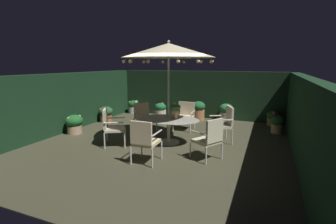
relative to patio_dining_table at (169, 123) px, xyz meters
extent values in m
cube|color=#42402D|center=(-0.15, -0.06, -0.59)|extent=(7.42, 7.96, 0.02)
cube|color=#19301C|center=(-0.15, 3.78, 0.39)|extent=(7.42, 0.30, 1.94)
cube|color=#16331C|center=(-3.71, -0.06, 0.39)|extent=(0.30, 7.96, 1.94)
cube|color=#17341F|center=(3.41, -0.06, 0.39)|extent=(0.30, 7.96, 1.94)
cylinder|color=silver|center=(0.00, 0.00, -0.56)|extent=(0.63, 0.63, 0.03)
cylinder|color=silver|center=(0.00, 0.00, -0.24)|extent=(0.09, 0.09, 0.68)
ellipsoid|color=#B1B0A0|center=(0.00, 0.00, 0.12)|extent=(1.79, 1.24, 0.03)
cylinder|color=silver|center=(0.00, 0.00, 0.69)|extent=(0.06, 0.06, 2.54)
cone|color=beige|center=(0.00, 0.00, 2.02)|extent=(2.56, 2.56, 0.38)
sphere|color=silver|center=(0.00, 0.00, 2.25)|extent=(0.07, 0.07, 0.07)
sphere|color=#F9DB8C|center=(1.20, -0.05, 1.72)|extent=(0.09, 0.09, 0.09)
sphere|color=#F9DB8C|center=(1.03, 0.62, 1.72)|extent=(0.09, 0.09, 0.09)
sphere|color=#F9DB8C|center=(0.65, 1.01, 1.72)|extent=(0.09, 0.09, 0.09)
sphere|color=#F9DB8C|center=(0.03, 1.20, 1.72)|extent=(0.09, 0.09, 0.09)
sphere|color=#F9DB8C|center=(-0.62, 1.03, 1.72)|extent=(0.09, 0.09, 0.09)
sphere|color=#F9DB8C|center=(-1.06, 0.57, 1.72)|extent=(0.09, 0.09, 0.09)
sphere|color=#F9DB8C|center=(-1.20, -0.02, 1.72)|extent=(0.09, 0.09, 0.09)
sphere|color=#F9DB8C|center=(-1.05, -0.60, 1.72)|extent=(0.09, 0.09, 0.09)
sphere|color=#F9DB8C|center=(-0.56, -1.07, 1.72)|extent=(0.09, 0.09, 0.09)
sphere|color=#F9DB8C|center=(-0.02, -1.20, 1.72)|extent=(0.09, 0.09, 0.09)
sphere|color=#F9DB8C|center=(0.65, -1.02, 1.72)|extent=(0.09, 0.09, 0.09)
sphere|color=#F9DB8C|center=(1.01, -0.65, 1.72)|extent=(0.09, 0.09, 0.09)
cylinder|color=tan|center=(0.18, 0.05, 0.20)|extent=(0.13, 0.13, 0.13)
cylinder|color=tan|center=(0.18, 0.05, 0.33)|extent=(0.28, 0.28, 0.13)
ellipsoid|color=#346F37|center=(0.18, 0.05, 0.47)|extent=(0.31, 0.31, 0.18)
sphere|color=yellow|center=(0.18, 0.05, 0.54)|extent=(0.11, 0.11, 0.11)
cylinder|color=silver|center=(0.27, 1.23, -0.38)|extent=(0.04, 0.04, 0.40)
cylinder|color=silver|center=(-0.33, 1.21, -0.38)|extent=(0.04, 0.04, 0.40)
cylinder|color=silver|center=(0.26, 1.80, -0.38)|extent=(0.04, 0.04, 0.40)
cylinder|color=silver|center=(-0.34, 1.78, -0.38)|extent=(0.04, 0.04, 0.40)
cube|color=beige|center=(-0.03, 1.50, -0.14)|extent=(0.60, 0.57, 0.07)
cube|color=beige|center=(-0.04, 1.78, 0.13)|extent=(0.57, 0.07, 0.47)
cylinder|color=silver|center=(0.26, 1.51, 0.06)|extent=(0.05, 0.55, 0.04)
cylinder|color=silver|center=(-0.33, 1.50, 0.06)|extent=(0.05, 0.55, 0.04)
cylinder|color=silver|center=(-0.81, 0.95, -0.38)|extent=(0.04, 0.04, 0.41)
cylinder|color=silver|center=(-1.15, 0.49, -0.38)|extent=(0.04, 0.04, 0.41)
cylinder|color=silver|center=(-1.28, 1.29, -0.38)|extent=(0.04, 0.04, 0.41)
cylinder|color=silver|center=(-1.61, 0.83, -0.38)|extent=(0.04, 0.04, 0.41)
cube|color=beige|center=(-1.21, 0.89, -0.14)|extent=(0.78, 0.78, 0.07)
cube|color=beige|center=(-1.44, 1.05, 0.12)|extent=(0.37, 0.47, 0.45)
cylinder|color=silver|center=(-1.05, 1.12, 0.08)|extent=(0.47, 0.35, 0.04)
cylinder|color=silver|center=(-1.38, 0.66, 0.08)|extent=(0.47, 0.35, 0.04)
cylinder|color=silver|center=(-1.23, -0.35, -0.36)|extent=(0.04, 0.04, 0.43)
cylinder|color=silver|center=(-0.92, -0.88, -0.36)|extent=(0.04, 0.04, 0.43)
cylinder|color=silver|center=(-1.69, -0.61, -0.36)|extent=(0.04, 0.04, 0.43)
cylinder|color=silver|center=(-1.39, -1.14, -0.36)|extent=(0.04, 0.04, 0.43)
cube|color=beige|center=(-1.31, -0.75, -0.11)|extent=(0.75, 0.78, 0.07)
cube|color=beige|center=(-1.53, -0.87, 0.19)|extent=(0.34, 0.54, 0.53)
cylinder|color=silver|center=(-1.46, -0.48, 0.13)|extent=(0.46, 0.28, 0.04)
cylinder|color=silver|center=(-1.15, -1.01, 0.13)|extent=(0.46, 0.28, 0.04)
cylinder|color=silver|center=(-0.21, -1.23, -0.36)|extent=(0.04, 0.04, 0.44)
cylinder|color=silver|center=(0.31, -1.21, -0.36)|extent=(0.04, 0.04, 0.44)
cylinder|color=silver|center=(-0.19, -1.79, -0.36)|extent=(0.04, 0.04, 0.44)
cylinder|color=silver|center=(0.33, -1.77, -0.36)|extent=(0.04, 0.04, 0.44)
cube|color=beige|center=(0.06, -1.50, -0.11)|extent=(0.54, 0.57, 0.07)
cube|color=beige|center=(0.07, -1.77, 0.19)|extent=(0.51, 0.08, 0.52)
cylinder|color=silver|center=(-0.20, -1.51, 0.14)|extent=(0.06, 0.54, 0.04)
cylinder|color=silver|center=(0.32, -1.49, 0.14)|extent=(0.06, 0.54, 0.04)
cylinder|color=silver|center=(0.92, -0.87, -0.38)|extent=(0.04, 0.04, 0.40)
cylinder|color=silver|center=(1.20, -0.41, -0.38)|extent=(0.04, 0.04, 0.40)
cylinder|color=silver|center=(1.38, -1.14, -0.38)|extent=(0.04, 0.04, 0.40)
cylinder|color=silver|center=(1.65, -0.68, -0.38)|extent=(0.04, 0.04, 0.40)
cube|color=beige|center=(1.29, -0.78, -0.14)|extent=(0.72, 0.72, 0.07)
cube|color=beige|center=(1.51, -0.91, 0.16)|extent=(0.32, 0.47, 0.54)
cylinder|color=silver|center=(1.15, -1.00, 0.10)|extent=(0.46, 0.29, 0.04)
cylinder|color=silver|center=(1.43, -0.55, 0.10)|extent=(0.46, 0.29, 0.04)
cylinder|color=silver|center=(1.24, 0.26, -0.35)|extent=(0.04, 0.04, 0.45)
cylinder|color=silver|center=(0.99, 0.80, -0.35)|extent=(0.04, 0.04, 0.45)
cylinder|color=silver|center=(1.73, 0.49, -0.35)|extent=(0.04, 0.04, 0.45)
cylinder|color=silver|center=(1.48, 1.03, -0.35)|extent=(0.04, 0.04, 0.45)
cube|color=beige|center=(1.36, 0.64, -0.10)|extent=(0.73, 0.75, 0.07)
cube|color=beige|center=(1.59, 0.76, 0.20)|extent=(0.30, 0.54, 0.52)
cylinder|color=silver|center=(1.49, 0.38, 0.14)|extent=(0.48, 0.26, 0.04)
cylinder|color=silver|center=(1.23, 0.91, 0.14)|extent=(0.48, 0.26, 0.04)
cylinder|color=beige|center=(1.07, 3.42, -0.40)|extent=(0.47, 0.47, 0.35)
ellipsoid|color=#2A6838|center=(1.07, 3.42, -0.08)|extent=(0.54, 0.54, 0.38)
sphere|color=#DA4E61|center=(1.26, 3.45, 0.00)|extent=(0.10, 0.10, 0.10)
sphere|color=#D9487B|center=(1.00, 3.55, -0.02)|extent=(0.09, 0.09, 0.09)
sphere|color=#E3496F|center=(0.97, 3.32, 0.00)|extent=(0.07, 0.07, 0.07)
cylinder|color=beige|center=(-1.66, 3.17, -0.43)|extent=(0.47, 0.47, 0.29)
ellipsoid|color=#1A6532|center=(-1.66, 3.17, -0.16)|extent=(0.48, 0.48, 0.34)
sphere|color=#BF3284|center=(-1.54, 3.14, -0.09)|extent=(0.06, 0.06, 0.06)
sphere|color=#B54384|center=(-1.66, 3.37, -0.04)|extent=(0.10, 0.10, 0.10)
sphere|color=#BA3677|center=(-1.85, 3.13, -0.06)|extent=(0.06, 0.06, 0.06)
sphere|color=#B82D7D|center=(-1.68, 3.01, -0.07)|extent=(0.10, 0.10, 0.10)
cylinder|color=#AD6F45|center=(0.01, 3.16, -0.37)|extent=(0.50, 0.50, 0.42)
ellipsoid|color=#1F592F|center=(0.01, 3.16, -0.01)|extent=(0.55, 0.55, 0.39)
sphere|color=#EC486E|center=(0.20, 3.14, 0.01)|extent=(0.10, 0.10, 0.10)
sphere|color=#D25069|center=(-0.08, 3.30, 0.12)|extent=(0.07, 0.07, 0.07)
sphere|color=#EC4F74|center=(-0.10, 3.01, 0.00)|extent=(0.06, 0.06, 0.06)
cylinder|color=olive|center=(2.80, 3.29, -0.44)|extent=(0.39, 0.39, 0.28)
ellipsoid|color=#2B5224|center=(2.80, 3.29, -0.18)|extent=(0.44, 0.44, 0.30)
sphere|color=#DE5075|center=(2.95, 3.33, -0.10)|extent=(0.07, 0.07, 0.07)
sphere|color=#E95A6A|center=(2.79, 3.45, -0.16)|extent=(0.09, 0.09, 0.09)
sphere|color=#E15D68|center=(2.68, 3.28, -0.15)|extent=(0.06, 0.06, 0.06)
sphere|color=#DB4477|center=(2.81, 3.13, -0.08)|extent=(0.10, 0.10, 0.10)
cylinder|color=tan|center=(2.92, 2.28, -0.43)|extent=(0.35, 0.35, 0.30)
ellipsoid|color=#29552E|center=(2.92, 2.28, -0.16)|extent=(0.43, 0.43, 0.30)
sphere|color=#E4C34A|center=(3.09, 2.30, -0.14)|extent=(0.09, 0.09, 0.09)
sphere|color=#F3D556|center=(2.95, 2.42, -0.07)|extent=(0.11, 0.11, 0.11)
sphere|color=#EBC455|center=(2.79, 2.26, -0.13)|extent=(0.07, 0.07, 0.07)
sphere|color=#E0C251|center=(2.95, 2.15, -0.11)|extent=(0.10, 0.10, 0.10)
cylinder|color=tan|center=(-3.21, -0.27, -0.44)|extent=(0.45, 0.45, 0.27)
ellipsoid|color=#1F5D29|center=(-3.21, -0.27, -0.16)|extent=(0.56, 0.56, 0.39)
sphere|color=gold|center=(-3.05, -0.24, -0.11)|extent=(0.07, 0.07, 0.07)
sphere|color=#F9D14F|center=(-3.13, -0.09, -0.03)|extent=(0.09, 0.09, 0.09)
sphere|color=#E0C84B|center=(-3.31, -0.07, -0.07)|extent=(0.08, 0.08, 0.08)
sphere|color=#F6DA56|center=(-3.34, -0.25, -0.09)|extent=(0.11, 0.11, 0.11)
sphere|color=yellow|center=(-3.25, -0.45, -0.05)|extent=(0.10, 0.10, 0.10)
sphere|color=#E2C552|center=(-3.11, -0.46, -0.14)|extent=(0.07, 0.07, 0.07)
cylinder|color=beige|center=(-3.13, 3.42, -0.43)|extent=(0.44, 0.44, 0.29)
ellipsoid|color=#1B4E1E|center=(-3.13, 3.42, -0.15)|extent=(0.48, 0.48, 0.34)
sphere|color=silver|center=(-2.98, 3.38, -0.05)|extent=(0.10, 0.10, 0.10)
sphere|color=silver|center=(-3.05, 3.59, -0.07)|extent=(0.09, 0.09, 0.09)
sphere|color=beige|center=(-3.32, 3.50, -0.15)|extent=(0.10, 0.10, 0.10)
sphere|color=silver|center=(-3.27, 3.33, -0.07)|extent=(0.11, 0.11, 0.11)
sphere|color=silver|center=(-3.12, 3.31, -0.08)|extent=(0.08, 0.08, 0.08)
cylinder|color=#B16943|center=(-3.25, 1.50, -0.44)|extent=(0.44, 0.44, 0.27)
ellipsoid|color=#27542E|center=(-3.25, 1.50, -0.16)|extent=(0.54, 0.54, 0.38)
sphere|color=#CB2E45|center=(-3.10, 1.51, -0.11)|extent=(0.08, 0.08, 0.08)
sphere|color=red|center=(-3.31, 1.63, -0.04)|extent=(0.10, 0.10, 0.10)
sphere|color=#D13B33|center=(-3.37, 1.32, -0.07)|extent=(0.10, 0.10, 0.10)
camera|label=1|loc=(2.58, -6.35, 1.68)|focal=26.44mm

